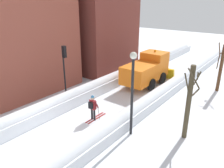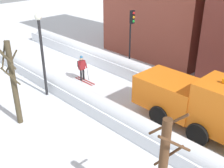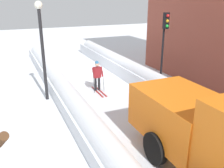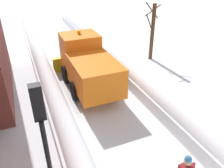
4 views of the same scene
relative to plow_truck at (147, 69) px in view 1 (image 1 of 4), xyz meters
name	(u,v)px [view 1 (image 1 of 4)]	position (x,y,z in m)	size (l,w,h in m)	color
ground_plane	(143,87)	(0.18, -0.98, -1.48)	(80.00, 80.00, 0.00)	white
snowbank_left	(121,76)	(-2.29, -0.98, -0.87)	(1.10, 36.00, 1.28)	white
snowbank_right	(168,88)	(2.64, -0.98, -0.96)	(1.10, 36.00, 1.14)	white
building_brick_near	(10,7)	(-8.67, -7.82, 5.65)	(7.00, 8.84, 14.24)	brown
building_brick_mid	(90,19)	(-8.67, 1.57, 4.02)	(8.87, 7.88, 10.99)	brown
plow_truck	(147,69)	(0.00, 0.00, 0.00)	(3.20, 5.98, 3.12)	orange
skier	(93,106)	(0.51, -8.19, -0.48)	(0.62, 1.80, 1.81)	black
traffic_light_pole	(65,63)	(-3.28, -7.13, 1.64)	(0.28, 0.42, 4.44)	black
street_lamp	(132,84)	(3.47, -8.06, 1.76)	(0.40, 0.40, 5.09)	black
bare_tree_near	(189,101)	(6.18, -6.39, 0.88)	(0.97, 1.03, 4.45)	#443B28
bare_tree_mid	(221,67)	(5.84, 2.40, 0.69)	(1.24, 1.28, 4.24)	#50331E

